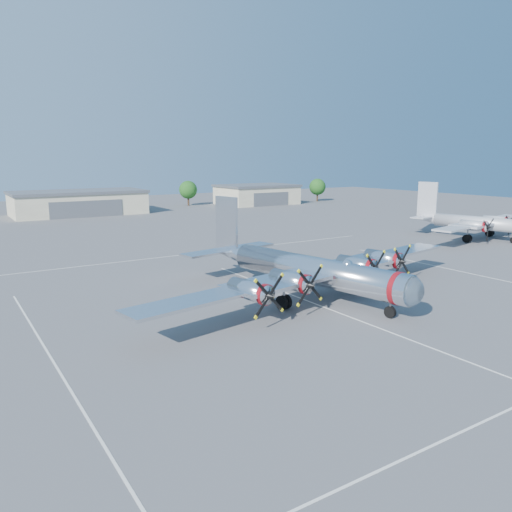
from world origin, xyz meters
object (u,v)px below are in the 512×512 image
tree_far_east (317,187)px  hangar_center (79,202)px  hangar_east (257,194)px  twin_engine_east (471,239)px  main_bomber_b29 (305,295)px  tree_east (188,190)px

tree_far_east → hangar_center: bearing=178.3°
hangar_east → twin_engine_east: size_ratio=0.75×
tree_far_east → hangar_east: bearing=174.4°
hangar_east → main_bomber_b29: size_ratio=0.53×
hangar_center → twin_engine_east: size_ratio=1.04×
hangar_center → main_bomber_b29: 81.36m
tree_far_east → main_bomber_b29: 103.98m
hangar_center → tree_east: 30.64m
tree_far_east → twin_engine_east: size_ratio=0.24×
tree_far_east → twin_engine_east: 71.63m
tree_east → hangar_east: bearing=-18.5°
hangar_center → main_bomber_b29: (0.92, -81.31, -2.71)m
hangar_center → twin_engine_east: hangar_center is taller
hangar_center → hangar_east: same height
twin_engine_east → main_bomber_b29: bearing=-175.8°
tree_east → main_bomber_b29: (-29.08, -87.34, -4.22)m
hangar_east → twin_engine_east: hangar_east is taller
tree_east → main_bomber_b29: tree_east is taller
tree_far_east → main_bomber_b29: tree_far_east is taller
tree_east → main_bomber_b29: size_ratio=0.17×
hangar_center → tree_east: size_ratio=4.31×
hangar_east → main_bomber_b29: hangar_east is taller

